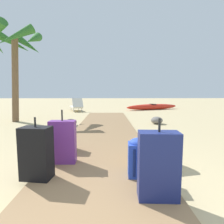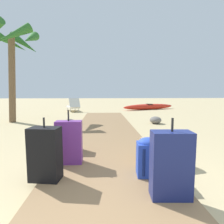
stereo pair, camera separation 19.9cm
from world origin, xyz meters
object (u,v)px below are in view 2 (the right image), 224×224
object	(u,v)px
lounge_chair	(73,106)
suitcase_black	(45,154)
duffel_bag_tan	(157,148)
backpack_grey	(71,137)
suitcase_navy	(171,165)
kayak	(149,107)
palm_tree_far_left	(10,45)
suitcase_purple	(69,142)
backpack_blue	(148,156)

from	to	relation	value
lounge_chair	suitcase_black	bearing A→B (deg)	-83.33
duffel_bag_tan	backpack_grey	world-z (taller)	duffel_bag_tan
suitcase_navy	kayak	xyz separation A→B (m)	(2.45, 10.39, -0.24)
duffel_bag_tan	palm_tree_far_left	size ratio (longest dim) A/B	0.17
suitcase_black	lounge_chair	size ratio (longest dim) A/B	0.49
backpack_grey	lounge_chair	world-z (taller)	lounge_chair
suitcase_purple	backpack_blue	world-z (taller)	suitcase_purple
duffel_bag_tan	palm_tree_far_left	world-z (taller)	palm_tree_far_left
suitcase_black	palm_tree_far_left	xyz separation A→B (m)	(-2.82, 5.26, 2.57)
kayak	backpack_grey	bearing A→B (deg)	-113.13
suitcase_black	backpack_blue	distance (m)	1.32
suitcase_purple	backpack_grey	distance (m)	0.63
suitcase_black	duffel_bag_tan	bearing A→B (deg)	19.45
suitcase_purple	backpack_blue	distance (m)	1.22
suitcase_purple	suitcase_navy	world-z (taller)	suitcase_navy
suitcase_navy	kayak	world-z (taller)	suitcase_navy
backpack_grey	backpack_blue	world-z (taller)	backpack_blue
suitcase_purple	duffel_bag_tan	distance (m)	1.41
duffel_bag_tan	backpack_grey	distance (m)	1.59
suitcase_purple	kayak	world-z (taller)	suitcase_purple
duffel_bag_tan	suitcase_navy	world-z (taller)	suitcase_navy
suitcase_navy	kayak	size ratio (longest dim) A/B	0.22
backpack_grey	lounge_chair	xyz separation A→B (m)	(-1.18, 7.81, -0.01)
suitcase_purple	suitcase_navy	size ratio (longest dim) A/B	0.99
suitcase_navy	backpack_blue	xyz separation A→B (m)	(-0.11, 0.52, -0.08)
duffel_bag_tan	suitcase_navy	size ratio (longest dim) A/B	0.77
palm_tree_far_left	kayak	distance (m)	8.63
palm_tree_far_left	kayak	xyz separation A→B (m)	(6.70, 4.67, -2.79)
suitcase_purple	lounge_chair	size ratio (longest dim) A/B	0.51
backpack_grey	kayak	distance (m)	9.54
duffel_bag_tan	suitcase_navy	xyz separation A→B (m)	(-0.18, -1.03, 0.16)
suitcase_purple	duffel_bag_tan	xyz separation A→B (m)	(1.40, 0.03, -0.13)
suitcase_black	backpack_grey	world-z (taller)	suitcase_black
suitcase_purple	kayak	xyz separation A→B (m)	(3.68, 9.39, -0.22)
lounge_chair	backpack_grey	bearing A→B (deg)	-81.43
backpack_blue	lounge_chair	world-z (taller)	lounge_chair
lounge_chair	suitcase_purple	bearing A→B (deg)	-81.57
backpack_blue	kayak	bearing A→B (deg)	75.48
palm_tree_far_left	backpack_blue	bearing A→B (deg)	-51.49
duffel_bag_tan	lounge_chair	distance (m)	8.81
duffel_bag_tan	suitcase_purple	bearing A→B (deg)	-178.71
suitcase_purple	backpack_grey	xyz separation A→B (m)	(-0.07, 0.62, -0.07)
backpack_grey	palm_tree_far_left	bearing A→B (deg)	125.72
suitcase_navy	backpack_grey	distance (m)	2.08
duffel_bag_tan	backpack_blue	size ratio (longest dim) A/B	1.27
palm_tree_far_left	kayak	world-z (taller)	palm_tree_far_left
suitcase_navy	suitcase_purple	bearing A→B (deg)	140.83
kayak	lounge_chair	bearing A→B (deg)	-168.96
palm_tree_far_left	lounge_chair	bearing A→B (deg)	64.43
backpack_blue	palm_tree_far_left	size ratio (longest dim) A/B	0.14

